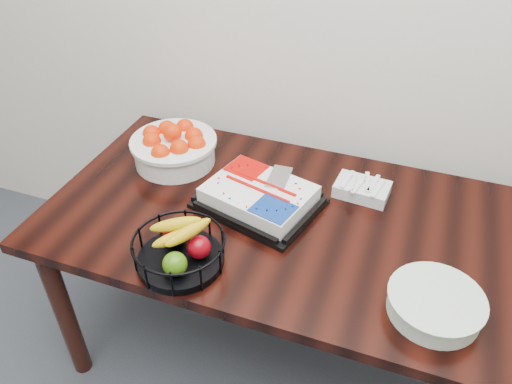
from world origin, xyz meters
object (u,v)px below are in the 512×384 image
(table, at_px, (306,240))
(fruit_basket, at_px, (179,249))
(tangerine_bowl, at_px, (173,142))
(plate_stack, at_px, (435,304))
(cake_tray, at_px, (259,197))

(table, distance_m, fruit_basket, 0.47)
(tangerine_bowl, xyz_separation_m, plate_stack, (1.01, -0.42, -0.06))
(table, relative_size, tangerine_bowl, 5.42)
(cake_tray, bearing_deg, fruit_basket, -110.31)
(cake_tray, distance_m, plate_stack, 0.67)
(fruit_basket, bearing_deg, tangerine_bowl, 119.12)
(tangerine_bowl, distance_m, fruit_basket, 0.56)
(cake_tray, bearing_deg, table, -7.57)
(cake_tray, distance_m, tangerine_bowl, 0.43)
(table, relative_size, fruit_basket, 6.41)
(table, relative_size, plate_stack, 6.81)
(table, xyz_separation_m, fruit_basket, (-0.31, -0.32, 0.15))
(fruit_basket, bearing_deg, plate_stack, 5.62)
(table, xyz_separation_m, tangerine_bowl, (-0.58, 0.17, 0.18))
(tangerine_bowl, distance_m, plate_stack, 1.10)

